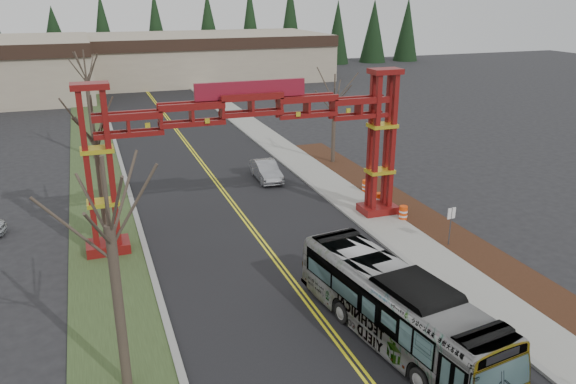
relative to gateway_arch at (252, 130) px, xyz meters
name	(u,v)px	position (x,y,z in m)	size (l,w,h in m)	color
road	(225,193)	(0.00, 7.00, -5.97)	(12.00, 110.00, 0.02)	black
lane_line_left	(223,193)	(-0.12, 7.00, -5.96)	(0.12, 100.00, 0.01)	yellow
lane_line_right	(226,193)	(0.12, 7.00, -5.96)	(0.12, 100.00, 0.01)	yellow
curb_right	(308,183)	(6.15, 7.00, -5.91)	(0.30, 110.00, 0.15)	gray
sidewalk_right	(326,180)	(7.60, 7.00, -5.91)	(2.60, 110.00, 0.14)	gray
landscape_strip	(492,262)	(10.20, -8.00, -5.92)	(2.60, 50.00, 0.12)	#321D10
grass_median	(103,207)	(-8.00, 7.00, -5.94)	(4.00, 110.00, 0.08)	#324321
curb_left	(132,203)	(-6.15, 7.00, -5.91)	(0.30, 110.00, 0.15)	gray
gateway_arch	(252,130)	(0.00, 0.00, 0.00)	(18.20, 1.60, 8.90)	maroon
retail_building_east	(202,57)	(10.00, 61.95, -2.47)	(38.00, 20.30, 7.00)	tan
conifer_treeline	(130,34)	(0.25, 74.00, 0.50)	(116.10, 5.60, 13.00)	black
transit_bus	(397,307)	(2.12, -12.20, -4.50)	(2.49, 10.64, 2.96)	#999CA0
silver_sedan	(266,171)	(3.59, 8.86, -5.28)	(1.48, 4.26, 1.40)	#A5A8AD
bare_tree_median_near	(110,227)	(-8.00, -11.45, 0.04)	(3.43, 3.43, 8.32)	#382D26
bare_tree_median_mid	(95,134)	(-8.00, 2.10, -0.08)	(3.11, 3.11, 8.00)	#382D26
bare_tree_median_far	(86,79)	(-8.00, 18.94, 0.62)	(3.28, 3.28, 8.82)	#382D26
bare_tree_right_far	(334,101)	(10.00, 11.20, -0.96)	(3.13, 3.13, 7.12)	#382D26
street_sign	(451,219)	(9.32, -5.52, -4.38)	(0.51, 0.09, 2.23)	#3F3F44
barrel_south	(403,213)	(8.91, -1.49, -5.51)	(0.51, 0.51, 0.94)	#F4450D
barrel_mid	(379,200)	(8.63, 0.96, -5.50)	(0.52, 0.52, 0.97)	#F4450D
barrel_north	(366,186)	(9.15, 3.83, -5.53)	(0.48, 0.48, 0.90)	#F4450D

